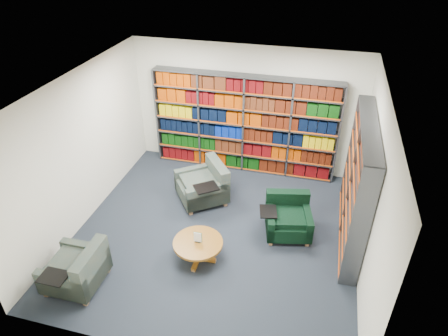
% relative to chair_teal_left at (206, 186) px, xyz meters
% --- Properties ---
extents(room_shell, '(5.02, 5.02, 2.82)m').
position_rel_chair_teal_left_xyz_m(room_shell, '(0.48, -0.96, 1.07)').
color(room_shell, black).
rests_on(room_shell, ground).
extents(bookshelf_back, '(4.00, 0.28, 2.20)m').
position_rel_chair_teal_left_xyz_m(bookshelf_back, '(0.48, 1.38, 0.77)').
color(bookshelf_back, '#47494F').
rests_on(bookshelf_back, ground).
extents(bookshelf_right, '(0.28, 2.50, 2.20)m').
position_rel_chair_teal_left_xyz_m(bookshelf_right, '(2.82, -0.36, 0.77)').
color(bookshelf_right, '#47494F').
rests_on(bookshelf_right, ground).
extents(chair_teal_left, '(1.25, 1.26, 0.81)m').
position_rel_chair_teal_left_xyz_m(chair_teal_left, '(0.00, 0.00, 0.00)').
color(chair_teal_left, '#092835').
rests_on(chair_teal_left, ground).
extents(chair_green_right, '(1.02, 0.94, 0.72)m').
position_rel_chair_teal_left_xyz_m(chair_green_right, '(1.73, -0.55, -0.04)').
color(chair_green_right, black).
rests_on(chair_green_right, ground).
extents(chair_teal_front, '(0.83, 0.96, 0.75)m').
position_rel_chair_teal_left_xyz_m(chair_teal_front, '(-1.24, -2.67, -0.03)').
color(chair_teal_front, '#092835').
rests_on(chair_teal_front, ground).
extents(coffee_table, '(0.83, 0.83, 0.58)m').
position_rel_chair_teal_left_xyz_m(coffee_table, '(0.38, -1.68, -0.01)').
color(coffee_table, brown).
rests_on(coffee_table, ground).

